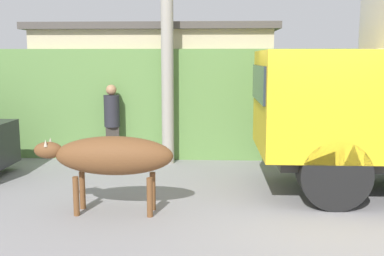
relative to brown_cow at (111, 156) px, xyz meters
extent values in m
plane|color=gray|center=(3.17, 0.18, -0.88)|extent=(60.00, 60.00, 0.00)
cube|color=#608C47|center=(3.17, 6.87, 0.40)|extent=(32.00, 6.44, 2.55)
cube|color=#C6B793|center=(0.04, 5.09, 0.62)|extent=(5.71, 2.40, 3.00)
cube|color=#4C4742|center=(0.04, 5.09, 2.20)|extent=(6.01, 2.70, 0.16)
cube|color=gold|center=(3.32, 1.29, 0.72)|extent=(1.99, 2.25, 1.74)
cube|color=#232D38|center=(2.31, 1.29, 1.04)|extent=(0.04, 1.92, 0.61)
cylinder|color=black|center=(3.42, 0.41, -0.32)|extent=(1.11, 0.50, 1.11)
ellipsoid|color=brown|center=(0.04, 0.00, 0.01)|extent=(1.79, 0.59, 0.59)
ellipsoid|color=brown|center=(-0.96, 0.00, 0.09)|extent=(0.44, 0.25, 0.25)
cone|color=#B7AD93|center=(-0.96, -0.10, 0.21)|extent=(0.06, 0.06, 0.11)
cone|color=#B7AD93|center=(-0.96, 0.10, 0.21)|extent=(0.06, 0.06, 0.11)
cylinder|color=brown|center=(-0.51, -0.16, -0.58)|extent=(0.09, 0.09, 0.60)
cylinder|color=brown|center=(-0.51, 0.16, -0.58)|extent=(0.09, 0.09, 0.60)
cylinder|color=brown|center=(0.60, -0.16, -0.58)|extent=(0.09, 0.09, 0.60)
cylinder|color=brown|center=(0.60, 0.16, -0.58)|extent=(0.09, 0.09, 0.60)
cube|color=#38332D|center=(-0.75, 3.38, -0.47)|extent=(0.33, 0.26, 0.82)
cylinder|color=#26262D|center=(-0.75, 3.38, 0.29)|extent=(0.42, 0.42, 0.71)
sphere|color=#A87A56|center=(-0.75, 3.38, 0.76)|extent=(0.23, 0.23, 0.23)
cylinder|color=#9E998E|center=(0.52, 3.34, 1.86)|extent=(0.27, 0.27, 5.48)
camera|label=1|loc=(1.53, -6.53, 1.46)|focal=42.00mm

